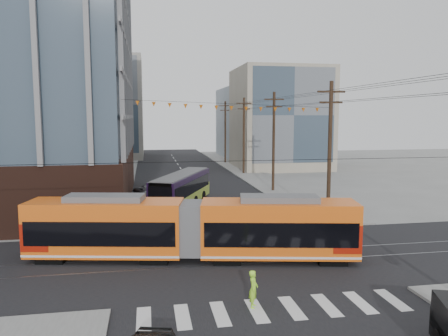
# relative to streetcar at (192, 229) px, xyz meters

# --- Properties ---
(ground) EXTENTS (160.00, 160.00, 0.00)m
(ground) POSITION_rel_streetcar_xyz_m (2.84, -4.31, -1.83)
(ground) COLOR slate
(bg_bldg_nw_near) EXTENTS (18.00, 16.00, 18.00)m
(bg_bldg_nw_near) POSITION_rel_streetcar_xyz_m (-14.16, 47.69, 7.17)
(bg_bldg_nw_near) COLOR #8C99A5
(bg_bldg_nw_near) RESTS_ON ground
(bg_bldg_ne_near) EXTENTS (14.00, 14.00, 16.00)m
(bg_bldg_ne_near) POSITION_rel_streetcar_xyz_m (18.84, 43.69, 6.17)
(bg_bldg_ne_near) COLOR gray
(bg_bldg_ne_near) RESTS_ON ground
(bg_bldg_nw_far) EXTENTS (16.00, 18.00, 20.00)m
(bg_bldg_nw_far) POSITION_rel_streetcar_xyz_m (-11.16, 67.69, 8.17)
(bg_bldg_nw_far) COLOR gray
(bg_bldg_nw_far) RESTS_ON ground
(bg_bldg_ne_far) EXTENTS (16.00, 16.00, 14.00)m
(bg_bldg_ne_far) POSITION_rel_streetcar_xyz_m (20.84, 63.69, 5.17)
(bg_bldg_ne_far) COLOR #8C99A5
(bg_bldg_ne_far) RESTS_ON ground
(utility_pole_far) EXTENTS (0.30, 0.30, 11.00)m
(utility_pole_far) POSITION_rel_streetcar_xyz_m (11.34, 51.69, 3.67)
(utility_pole_far) COLOR black
(utility_pole_far) RESTS_ON ground
(streetcar) EXTENTS (19.20, 6.33, 3.67)m
(streetcar) POSITION_rel_streetcar_xyz_m (0.00, 0.00, 0.00)
(streetcar) COLOR #E45B13
(streetcar) RESTS_ON ground
(city_bus) EXTENTS (6.53, 11.11, 3.13)m
(city_bus) POSITION_rel_streetcar_xyz_m (0.66, 15.55, -0.27)
(city_bus) COLOR black
(city_bus) RESTS_ON ground
(parked_car_silver) EXTENTS (3.06, 4.43, 1.38)m
(parked_car_silver) POSITION_rel_streetcar_xyz_m (-3.02, 11.65, -1.14)
(parked_car_silver) COLOR #A2A4A5
(parked_car_silver) RESTS_ON ground
(parked_car_white) EXTENTS (1.94, 4.64, 1.34)m
(parked_car_white) POSITION_rel_streetcar_xyz_m (-2.59, 13.52, -1.17)
(parked_car_white) COLOR #B5B5B5
(parked_car_white) RESTS_ON ground
(parked_car_grey) EXTENTS (3.35, 4.99, 1.27)m
(parked_car_grey) POSITION_rel_streetcar_xyz_m (-2.51, 20.55, -1.20)
(parked_car_grey) COLOR #54575E
(parked_car_grey) RESTS_ON ground
(pedestrian) EXTENTS (0.60, 0.71, 1.67)m
(pedestrian) POSITION_rel_streetcar_xyz_m (1.98, -6.92, -1.00)
(pedestrian) COLOR #ABFA32
(pedestrian) RESTS_ON ground
(jersey_barrier) EXTENTS (1.78, 4.37, 0.85)m
(jersey_barrier) POSITION_rel_streetcar_xyz_m (11.14, 9.43, -1.41)
(jersey_barrier) COLOR slate
(jersey_barrier) RESTS_ON ground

